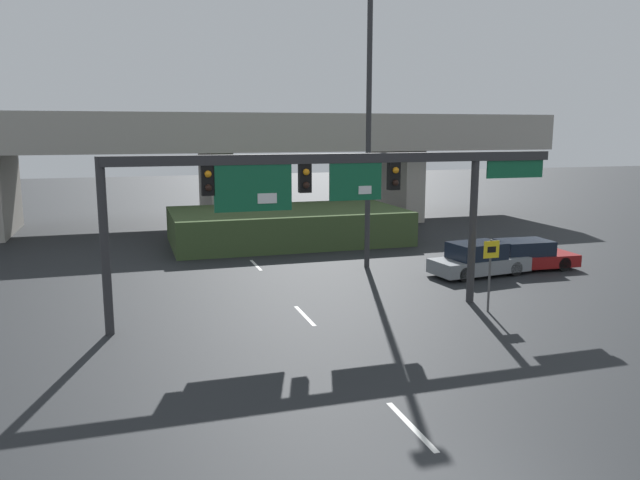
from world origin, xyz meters
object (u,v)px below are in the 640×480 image
(parked_sedan_near_right, at_px, (478,260))
(parked_sedan_mid_right, at_px, (526,256))
(speed_limit_sign, at_px, (490,265))
(highway_light_pole_near, at_px, (369,111))
(signal_gantry, at_px, (330,185))

(parked_sedan_near_right, distance_m, parked_sedan_mid_right, 2.75)
(speed_limit_sign, relative_size, parked_sedan_mid_right, 0.57)
(highway_light_pole_near, distance_m, parked_sedan_near_right, 8.20)
(signal_gantry, relative_size, parked_sedan_mid_right, 3.48)
(parked_sedan_near_right, height_order, parked_sedan_mid_right, parked_sedan_near_right)
(highway_light_pole_near, xyz_separation_m, parked_sedan_mid_right, (6.80, -2.55, -6.51))
(signal_gantry, xyz_separation_m, parked_sedan_mid_right, (10.80, 4.12, -3.88))
(highway_light_pole_near, relative_size, parked_sedan_near_right, 2.99)
(parked_sedan_mid_right, bearing_deg, parked_sedan_near_right, -168.80)
(highway_light_pole_near, distance_m, parked_sedan_mid_right, 9.75)
(signal_gantry, height_order, parked_sedan_mid_right, signal_gantry)
(parked_sedan_near_right, bearing_deg, highway_light_pole_near, 137.19)
(parked_sedan_mid_right, bearing_deg, speed_limit_sign, -131.91)
(signal_gantry, height_order, parked_sedan_near_right, signal_gantry)
(speed_limit_sign, xyz_separation_m, parked_sedan_near_right, (2.63, 5.04, -1.01))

